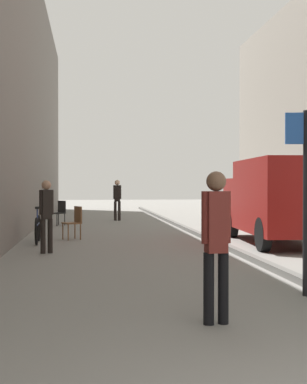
{
  "coord_description": "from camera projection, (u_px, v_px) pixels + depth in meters",
  "views": [
    {
      "loc": [
        -1.75,
        -2.22,
        1.57
      ],
      "look_at": [
        0.32,
        14.51,
        1.32
      ],
      "focal_mm": 49.85,
      "sensor_mm": 36.0,
      "label": 1
    }
  ],
  "objects": [
    {
      "name": "delivery_van",
      "position": [
        279.0,
        198.0,
        14.06
      ],
      "size": [
        2.25,
        5.02,
        2.21
      ],
      "rotation": [
        0.0,
        0.0,
        -0.06
      ],
      "color": "maroon",
      "rests_on": "ground_plane"
    },
    {
      "name": "pedestrian_main_foreground",
      "position": [
        46.0,
        211.0,
        12.06
      ],
      "size": [
        0.31,
        0.25,
        1.66
      ],
      "rotation": [
        0.0,
        0.0,
        0.36
      ],
      "color": "black",
      "rests_on": "ground_plane"
    },
    {
      "name": "street_sign_post",
      "position": [
        307.0,
        186.0,
        7.45
      ],
      "size": [
        0.6,
        0.13,
        2.6
      ],
      "rotation": [
        0.0,
        0.0,
        2.98
      ],
      "color": "black",
      "rests_on": "ground_plane"
    },
    {
      "name": "kerb_strip",
      "position": [
        211.0,
        239.0,
        14.54
      ],
      "size": [
        0.16,
        40.0,
        0.12
      ],
      "primitive_type": "cube",
      "color": "#615F5B",
      "rests_on": "ground_plane"
    },
    {
      "name": "pedestrian_mid_block",
      "position": [
        117.0,
        197.0,
        23.07
      ],
      "size": [
        0.35,
        0.23,
        1.76
      ],
      "rotation": [
        0.0,
        0.0,
        2.95
      ],
      "color": "black",
      "rests_on": "ground_plane"
    },
    {
      "name": "cafe_chair_near_window",
      "position": [
        74.0,
        220.0,
        15.12
      ],
      "size": [
        0.59,
        0.59,
        0.94
      ],
      "rotation": [
        0.0,
        0.0,
        2.02
      ],
      "color": "brown",
      "rests_on": "ground_plane"
    },
    {
      "name": "ground_plane",
      "position": [
        153.0,
        242.0,
        14.35
      ],
      "size": [
        80.0,
        80.0,
        0.0
      ],
      "primitive_type": "plane",
      "color": "gray"
    },
    {
      "name": "pedestrian_far_crossing",
      "position": [
        216.0,
        236.0,
        5.94
      ],
      "size": [
        0.34,
        0.22,
        1.71
      ],
      "rotation": [
        0.0,
        0.0,
        0.1
      ],
      "color": "black",
      "rests_on": "ground_plane"
    },
    {
      "name": "cafe_chair_by_doorway",
      "position": [
        59.0,
        211.0,
        20.37
      ],
      "size": [
        0.62,
        0.62,
        0.94
      ],
      "rotation": [
        0.0,
        0.0,
        2.31
      ],
      "color": "black",
      "rests_on": "ground_plane"
    },
    {
      "name": "bicycle_leaning",
      "position": [
        38.0,
        229.0,
        14.19
      ],
      "size": [
        0.12,
        1.77,
        0.98
      ],
      "rotation": [
        0.0,
        0.0,
        0.03
      ],
      "color": "black",
      "rests_on": "ground_plane"
    }
  ]
}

